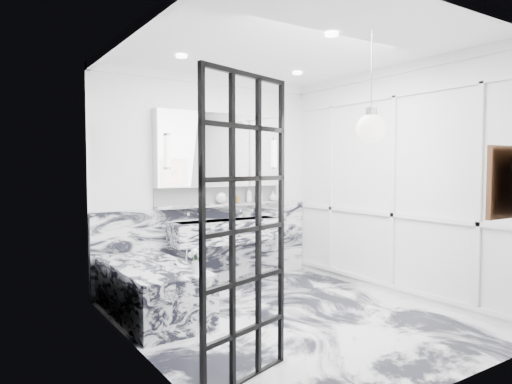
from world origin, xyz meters
TOP-DOWN VIEW (x-y plane):
  - floor at (0.00, 0.00)m, footprint 3.60×3.60m
  - ceiling at (0.00, 0.00)m, footprint 3.60×3.60m
  - wall_back at (0.00, 1.80)m, footprint 3.60×0.00m
  - wall_front at (0.00, -1.80)m, footprint 3.60×0.00m
  - wall_left at (-1.60, 0.00)m, footprint 0.00×3.60m
  - wall_right at (1.60, 0.00)m, footprint 0.00×3.60m
  - marble_clad_back at (0.00, 1.78)m, footprint 3.18×0.05m
  - marble_clad_left at (-1.59, 0.00)m, footprint 0.02×3.56m
  - panel_molding at (1.58, 0.00)m, footprint 0.03×3.40m
  - soap_bottle_a at (0.58, 1.71)m, footprint 0.10×0.10m
  - soap_bottle_b at (0.75, 1.71)m, footprint 0.10×0.10m
  - soap_bottle_c at (1.00, 1.71)m, footprint 0.14×0.14m
  - face_pot at (0.13, 1.71)m, footprint 0.15×0.15m
  - amber_bottle at (0.41, 1.71)m, footprint 0.04×0.04m
  - flower_vase at (-0.95, 0.26)m, footprint 0.08×0.08m
  - crittall_door at (-1.12, -0.92)m, footprint 0.85×0.30m
  - artwork at (0.88, -1.76)m, footprint 0.49×0.05m
  - pendant_light at (0.02, -1.06)m, footprint 0.24×0.24m
  - trough_sink at (0.15, 1.55)m, footprint 1.60×0.45m
  - ledge at (0.15, 1.72)m, footprint 1.90×0.14m
  - subway_tile at (0.15, 1.78)m, footprint 1.90×0.03m
  - mirror_cabinet at (0.15, 1.73)m, footprint 1.90×0.16m
  - sconce_left at (-0.67, 1.63)m, footprint 0.07×0.07m
  - sconce_right at (0.97, 1.63)m, footprint 0.07×0.07m
  - bathtub at (-1.18, 0.90)m, footprint 0.75×1.65m

SIDE VIEW (x-z plane):
  - floor at x=0.00m, z-range 0.00..0.00m
  - bathtub at x=-1.18m, z-range 0.00..0.55m
  - marble_clad_back at x=0.00m, z-range 0.00..1.05m
  - flower_vase at x=-0.95m, z-range 0.55..0.67m
  - trough_sink at x=0.15m, z-range 0.58..0.88m
  - ledge at x=0.15m, z-range 1.05..1.09m
  - crittall_door at x=-1.12m, z-range 0.00..2.25m
  - amber_bottle at x=0.41m, z-range 1.09..1.19m
  - soap_bottle_c at x=1.00m, z-range 1.09..1.23m
  - face_pot at x=0.13m, z-range 1.09..1.24m
  - soap_bottle_b at x=0.75m, z-range 1.09..1.26m
  - soap_bottle_a at x=0.58m, z-range 1.09..1.29m
  - subway_tile at x=0.15m, z-range 1.09..1.32m
  - panel_molding at x=1.58m, z-range 0.15..2.45m
  - marble_clad_left at x=-1.59m, z-range 0.00..2.68m
  - wall_back at x=0.00m, z-range -0.40..3.20m
  - wall_front at x=0.00m, z-range -0.40..3.20m
  - wall_left at x=-1.60m, z-range -0.40..3.20m
  - wall_right at x=1.60m, z-range -0.40..3.20m
  - artwork at x=0.88m, z-range 1.22..1.70m
  - sconce_left at x=-0.67m, z-range 1.58..1.98m
  - sconce_right at x=0.97m, z-range 1.58..1.98m
  - mirror_cabinet at x=0.15m, z-range 1.32..2.32m
  - pendant_light at x=0.02m, z-range 1.78..2.03m
  - ceiling at x=0.00m, z-range 2.80..2.80m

